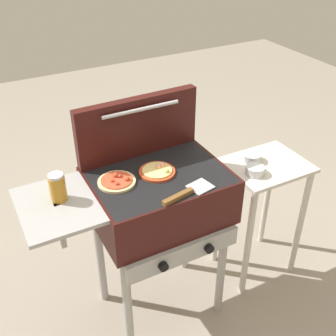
# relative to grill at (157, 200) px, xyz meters

# --- Properties ---
(ground_plane) EXTENTS (8.00, 8.00, 0.00)m
(ground_plane) POSITION_rel_grill_xyz_m (0.01, 0.00, -0.76)
(ground_plane) COLOR gray
(grill) EXTENTS (0.96, 0.53, 0.90)m
(grill) POSITION_rel_grill_xyz_m (0.00, 0.00, 0.00)
(grill) COLOR #38110F
(grill) RESTS_ON ground_plane
(grill_lid_open) EXTENTS (0.63, 0.09, 0.30)m
(grill_lid_open) POSITION_rel_grill_xyz_m (0.01, 0.22, 0.30)
(grill_lid_open) COLOR #38110F
(grill_lid_open) RESTS_ON grill
(pizza_cheese) EXTENTS (0.17, 0.17, 0.04)m
(pizza_cheese) POSITION_rel_grill_xyz_m (0.02, 0.02, 0.15)
(pizza_cheese) COLOR #C64723
(pizza_cheese) RESTS_ON grill
(pizza_pepperoni) EXTENTS (0.17, 0.17, 0.04)m
(pizza_pepperoni) POSITION_rel_grill_xyz_m (-0.18, 0.03, 0.15)
(pizza_pepperoni) COLOR beige
(pizza_pepperoni) RESTS_ON grill
(sauce_jar) EXTENTS (0.07, 0.07, 0.13)m
(sauce_jar) POSITION_rel_grill_xyz_m (-0.44, 0.03, 0.21)
(sauce_jar) COLOR #B77A1E
(sauce_jar) RESTS_ON grill
(spatula) EXTENTS (0.27, 0.11, 0.02)m
(spatula) POSITION_rel_grill_xyz_m (0.06, -0.19, 0.15)
(spatula) COLOR #B7BABF
(spatula) RESTS_ON grill
(prep_table) EXTENTS (0.44, 0.36, 0.76)m
(prep_table) POSITION_rel_grill_xyz_m (0.67, 0.00, -0.21)
(prep_table) COLOR beige
(prep_table) RESTS_ON ground_plane
(topping_bowl_near) EXTENTS (0.10, 0.10, 0.04)m
(topping_bowl_near) POSITION_rel_grill_xyz_m (0.55, -0.04, 0.03)
(topping_bowl_near) COLOR silver
(topping_bowl_near) RESTS_ON prep_table
(topping_bowl_far) EXTENTS (0.11, 0.11, 0.04)m
(topping_bowl_far) POSITION_rel_grill_xyz_m (0.62, 0.07, 0.03)
(topping_bowl_far) COLOR silver
(topping_bowl_far) RESTS_ON prep_table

